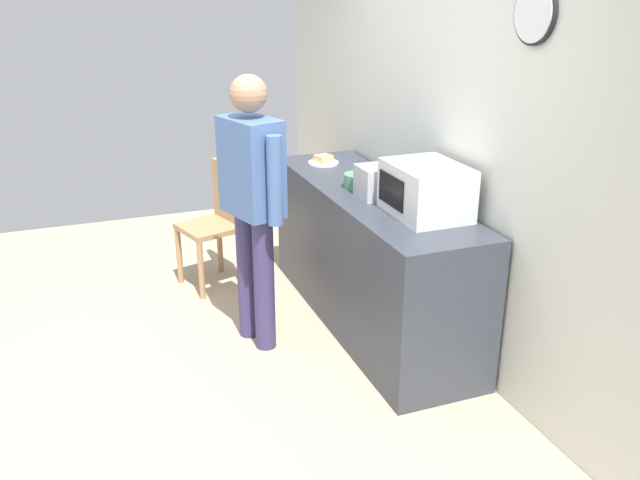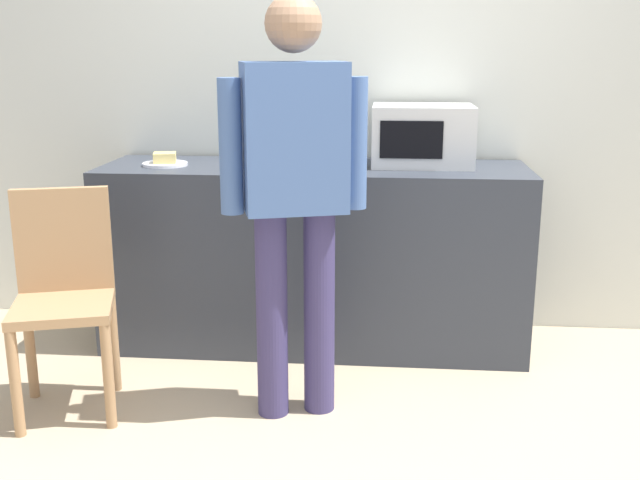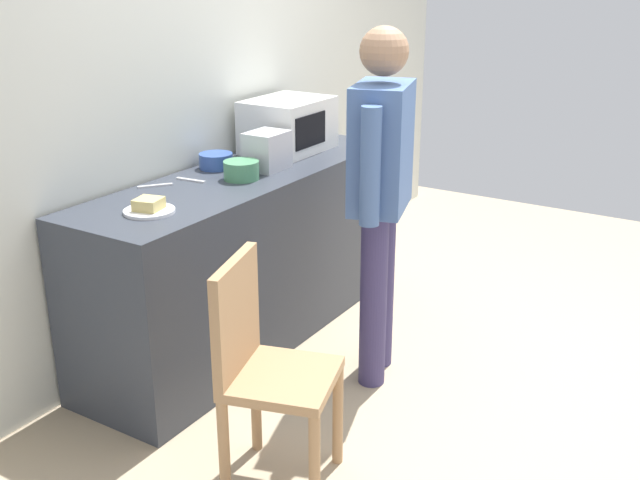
% 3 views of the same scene
% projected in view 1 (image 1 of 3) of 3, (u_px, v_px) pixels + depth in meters
% --- Properties ---
extents(ground_plane, '(6.00, 6.00, 0.00)m').
position_uv_depth(ground_plane, '(201.00, 370.00, 4.05)').
color(ground_plane, tan).
extents(back_wall, '(5.40, 0.13, 2.60)m').
position_uv_depth(back_wall, '(445.00, 138.00, 4.11)').
color(back_wall, silver).
rests_on(back_wall, ground_plane).
extents(kitchen_counter, '(2.14, 0.62, 0.94)m').
position_uv_depth(kitchen_counter, '(370.00, 258.00, 4.49)').
color(kitchen_counter, '#333842').
rests_on(kitchen_counter, ground_plane).
extents(microwave, '(0.50, 0.39, 0.30)m').
position_uv_depth(microwave, '(426.00, 190.00, 3.82)').
color(microwave, silver).
rests_on(microwave, kitchen_counter).
extents(sandwich_plate, '(0.23, 0.23, 0.07)m').
position_uv_depth(sandwich_plate, '(323.00, 161.00, 4.95)').
color(sandwich_plate, white).
rests_on(sandwich_plate, kitchen_counter).
extents(salad_bowl, '(0.18, 0.18, 0.09)m').
position_uv_depth(salad_bowl, '(357.00, 181.00, 4.37)').
color(salad_bowl, '#4C8E60').
rests_on(salad_bowl, kitchen_counter).
extents(cereal_bowl, '(0.18, 0.18, 0.08)m').
position_uv_depth(cereal_bowl, '(398.00, 182.00, 4.37)').
color(cereal_bowl, '#33519E').
rests_on(cereal_bowl, kitchen_counter).
extents(toaster, '(0.22, 0.18, 0.20)m').
position_uv_depth(toaster, '(373.00, 182.00, 4.15)').
color(toaster, silver).
rests_on(toaster, kitchen_counter).
extents(fork_utensil, '(0.04, 0.17, 0.01)m').
position_uv_depth(fork_utensil, '(374.00, 178.00, 4.59)').
color(fork_utensil, silver).
rests_on(fork_utensil, kitchen_counter).
extents(spoon_utensil, '(0.15, 0.12, 0.01)m').
position_uv_depth(spoon_utensil, '(375.00, 171.00, 4.77)').
color(spoon_utensil, silver).
rests_on(spoon_utensil, kitchen_counter).
extents(person_standing, '(0.57, 0.34, 1.71)m').
position_uv_depth(person_standing, '(252.00, 194.00, 4.03)').
color(person_standing, '#39325F').
rests_on(person_standing, ground_plane).
extents(wooden_chair, '(0.50, 0.50, 0.94)m').
position_uv_depth(wooden_chair, '(217.00, 219.00, 5.06)').
color(wooden_chair, '#A87F56').
rests_on(wooden_chair, ground_plane).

